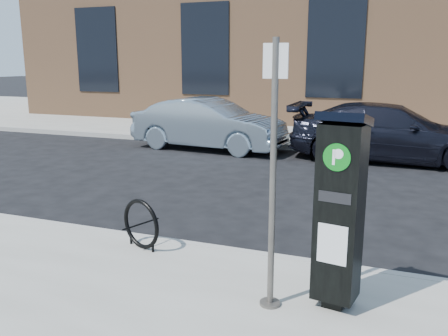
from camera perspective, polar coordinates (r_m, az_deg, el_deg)
The scene contains 10 objects.
ground at distance 6.54m, azimuth -3.01°, elevation -10.29°, with size 120.00×120.00×0.00m, color black.
sidewalk_far at distance 19.80m, azimuth 13.62°, elevation 5.21°, with size 60.00×12.00×0.15m, color gray.
curb_near at distance 6.49m, azimuth -3.09°, elevation -9.75°, with size 60.00×0.12×0.16m, color #9E9B93.
curb_far at distance 13.96m, azimuth 10.39°, elevation 2.31°, with size 60.00×0.12×0.16m, color #9E9B93.
building at distance 22.68m, azimuth 15.21°, elevation 16.36°, with size 28.00×10.05×8.25m.
parking_kiosk at distance 4.71m, azimuth 13.72°, elevation -4.93°, with size 0.51×0.47×1.97m.
sign_pole at distance 4.53m, azimuth 5.89°, elevation -1.46°, with size 0.23×0.21×2.62m.
bike_rack at distance 6.32m, azimuth -9.96°, elevation -6.68°, with size 0.65×0.28×0.67m.
car_silver at distance 13.95m, azimuth -1.83°, elevation 5.30°, with size 1.58×4.53×1.49m, color gray.
car_dark at distance 13.02m, azimuth 19.33°, elevation 4.04°, with size 2.08×5.12×1.49m, color black.
Camera 1 is at (2.45, -5.49, 2.56)m, focal length 38.00 mm.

